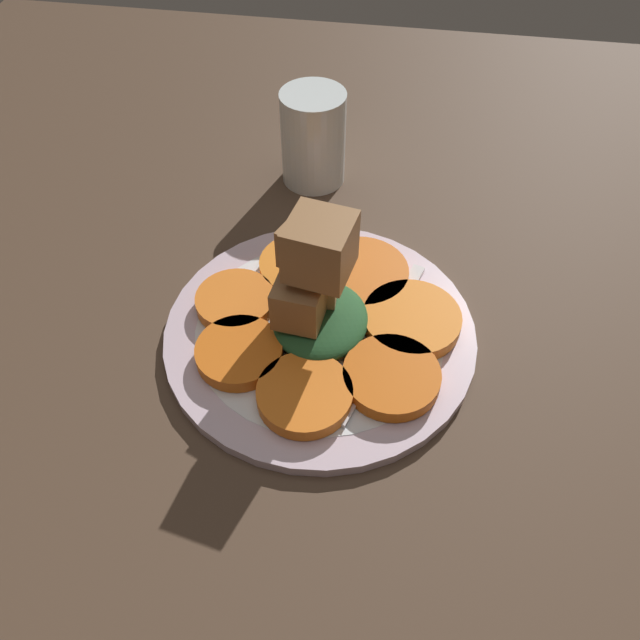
# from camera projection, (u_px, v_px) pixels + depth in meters

# --- Properties ---
(table_slab) EXTENTS (1.20, 1.20, 0.02)m
(table_slab) POSITION_uv_depth(u_px,v_px,m) (320.00, 343.00, 0.54)
(table_slab) COLOR #4C3828
(table_slab) RESTS_ON ground
(plate) EXTENTS (0.26, 0.26, 0.01)m
(plate) POSITION_uv_depth(u_px,v_px,m) (320.00, 332.00, 0.53)
(plate) COLOR silver
(plate) RESTS_ON table_slab
(carrot_slice_0) EXTENTS (0.07, 0.07, 0.01)m
(carrot_slice_0) POSITION_uv_depth(u_px,v_px,m) (239.00, 352.00, 0.50)
(carrot_slice_0) COLOR orange
(carrot_slice_0) RESTS_ON plate
(carrot_slice_1) EXTENTS (0.07, 0.07, 0.01)m
(carrot_slice_1) POSITION_uv_depth(u_px,v_px,m) (300.00, 394.00, 0.47)
(carrot_slice_1) COLOR orange
(carrot_slice_1) RESTS_ON plate
(carrot_slice_2) EXTENTS (0.08, 0.08, 0.01)m
(carrot_slice_2) POSITION_uv_depth(u_px,v_px,m) (391.00, 377.00, 0.48)
(carrot_slice_2) COLOR #D35E11
(carrot_slice_2) RESTS_ON plate
(carrot_slice_3) EXTENTS (0.08, 0.08, 0.01)m
(carrot_slice_3) POSITION_uv_depth(u_px,v_px,m) (412.00, 320.00, 0.52)
(carrot_slice_3) COLOR orange
(carrot_slice_3) RESTS_ON plate
(carrot_slice_4) EXTENTS (0.09, 0.09, 0.01)m
(carrot_slice_4) POSITION_uv_depth(u_px,v_px,m) (360.00, 274.00, 0.56)
(carrot_slice_4) COLOR orange
(carrot_slice_4) RESTS_ON plate
(carrot_slice_5) EXTENTS (0.08, 0.08, 0.01)m
(carrot_slice_5) POSITION_uv_depth(u_px,v_px,m) (303.00, 266.00, 0.56)
(carrot_slice_5) COLOR orange
(carrot_slice_5) RESTS_ON plate
(carrot_slice_6) EXTENTS (0.07, 0.07, 0.01)m
(carrot_slice_6) POSITION_uv_depth(u_px,v_px,m) (235.00, 301.00, 0.53)
(carrot_slice_6) COLOR orange
(carrot_slice_6) RESTS_ON plate
(center_pile) EXTENTS (0.09, 0.08, 0.11)m
(center_pile) POSITION_uv_depth(u_px,v_px,m) (314.00, 287.00, 0.49)
(center_pile) COLOR #235128
(center_pile) RESTS_ON plate
(fork) EXTENTS (0.18, 0.07, 0.00)m
(fork) POSITION_uv_depth(u_px,v_px,m) (377.00, 340.00, 0.51)
(fork) COLOR silver
(fork) RESTS_ON plate
(water_glass) EXTENTS (0.07, 0.07, 0.10)m
(water_glass) POSITION_uv_depth(u_px,v_px,m) (313.00, 138.00, 0.64)
(water_glass) COLOR silver
(water_glass) RESTS_ON table_slab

